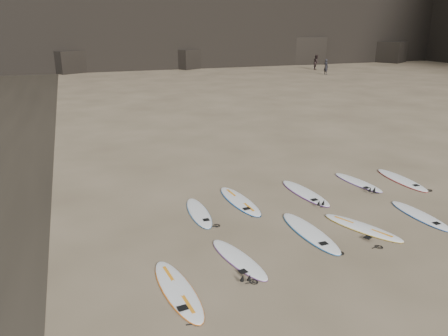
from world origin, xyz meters
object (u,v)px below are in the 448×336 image
(surfboard_6, at_px, (240,201))
(person_b, at_px, (316,62))
(surfboard_0, at_px, (178,289))
(surfboard_9, at_px, (401,180))
(surfboard_4, at_px, (420,215))
(surfboard_1, at_px, (239,259))
(surfboard_5, at_px, (199,212))
(surfboard_2, at_px, (310,232))
(surfboard_7, at_px, (305,193))
(surfboard_3, at_px, (362,227))
(surfboard_8, at_px, (358,182))
(person_a, at_px, (326,67))

(surfboard_6, height_order, person_b, person_b)
(surfboard_0, height_order, surfboard_6, surfboard_6)
(surfboard_6, height_order, surfboard_9, surfboard_6)
(surfboard_0, xyz_separation_m, surfboard_4, (7.90, 1.32, -0.00))
(surfboard_1, relative_size, surfboard_5, 0.99)
(surfboard_0, relative_size, surfboard_9, 1.01)
(surfboard_2, relative_size, surfboard_9, 1.05)
(surfboard_1, distance_m, surfboard_6, 3.68)
(surfboard_7, bearing_deg, surfboard_6, 172.79)
(surfboard_1, bearing_deg, surfboard_9, 10.55)
(surfboard_1, distance_m, person_b, 46.18)
(surfboard_7, bearing_deg, surfboard_4, -54.48)
(surfboard_2, height_order, surfboard_3, surfboard_2)
(surfboard_8, height_order, surfboard_9, surfboard_9)
(surfboard_4, distance_m, surfboard_6, 5.58)
(surfboard_1, bearing_deg, surfboard_7, 29.34)
(surfboard_2, bearing_deg, person_b, 56.29)
(surfboard_5, bearing_deg, person_a, 55.45)
(surfboard_5, bearing_deg, surfboard_3, -28.76)
(surfboard_2, xyz_separation_m, surfboard_5, (-2.56, 2.33, -0.01))
(surfboard_1, relative_size, surfboard_2, 0.85)
(surfboard_9, bearing_deg, surfboard_6, 179.30)
(surfboard_1, relative_size, surfboard_9, 0.89)
(surfboard_9, bearing_deg, surfboard_8, 169.34)
(surfboard_3, height_order, surfboard_4, surfboard_3)
(surfboard_6, bearing_deg, surfboard_2, -74.14)
(surfboard_2, relative_size, surfboard_6, 1.02)
(surfboard_9, bearing_deg, surfboard_1, -156.65)
(surfboard_1, height_order, surfboard_4, surfboard_4)
(surfboard_9, bearing_deg, surfboard_3, -142.77)
(surfboard_2, bearing_deg, surfboard_4, -4.61)
(surfboard_0, relative_size, surfboard_4, 1.11)
(surfboard_3, relative_size, surfboard_8, 1.07)
(surfboard_1, distance_m, surfboard_4, 6.18)
(surfboard_5, height_order, surfboard_7, surfboard_7)
(surfboard_1, height_order, surfboard_9, surfboard_9)
(surfboard_4, height_order, surfboard_5, same)
(surfboard_2, relative_size, surfboard_4, 1.16)
(surfboard_2, distance_m, surfboard_5, 3.46)
(surfboard_4, relative_size, surfboard_6, 0.88)
(surfboard_4, xyz_separation_m, surfboard_5, (-6.30, 2.46, -0.00))
(surfboard_4, bearing_deg, surfboard_0, -171.88)
(surfboard_4, relative_size, surfboard_8, 1.03)
(surfboard_4, relative_size, surfboard_5, 1.01)
(surfboard_4, distance_m, surfboard_9, 3.19)
(surfboard_0, distance_m, surfboard_8, 9.00)
(surfboard_7, bearing_deg, surfboard_9, -5.96)
(surfboard_3, xyz_separation_m, surfboard_5, (-4.13, 2.56, -0.00))
(surfboard_3, bearing_deg, surfboard_9, 12.20)
(person_a, relative_size, person_b, 0.95)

